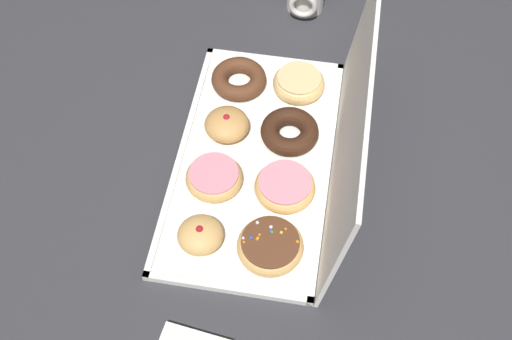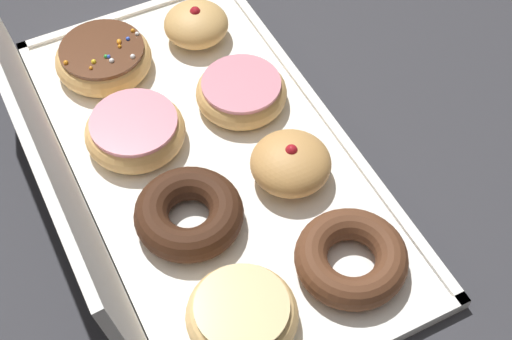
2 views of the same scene
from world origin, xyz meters
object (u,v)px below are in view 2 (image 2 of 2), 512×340
Objects in this scene: pink_frosted_donut_2 at (241,92)px; sprinkle_donut_7 at (103,58)px; chocolate_cake_ring_donut_0 at (351,258)px; pink_frosted_donut_6 at (135,131)px; jelly_filled_donut_1 at (291,163)px; chocolate_cake_ring_donut_5 at (189,214)px; jelly_filled_donut_3 at (196,24)px; donut_box at (215,161)px; glazed_ring_donut_4 at (242,314)px.

pink_frosted_donut_2 is 0.92× the size of sprinkle_donut_7.
chocolate_cake_ring_donut_0 is 0.29m from pink_frosted_donut_6.
jelly_filled_donut_1 is 0.13m from chocolate_cake_ring_donut_5.
jelly_filled_donut_1 is at bearing -179.84° from jelly_filled_donut_3.
donut_box is 0.09m from pink_frosted_donut_2.
pink_frosted_donut_6 is (-0.13, 0.13, -0.00)m from jelly_filled_donut_3.
chocolate_cake_ring_donut_5 is at bearing 45.63° from chocolate_cake_ring_donut_0.
pink_frosted_donut_2 is at bearing -0.23° from chocolate_cake_ring_donut_0.
chocolate_cake_ring_donut_0 is 0.97× the size of sprinkle_donut_7.
jelly_filled_donut_3 is at bearing -25.57° from chocolate_cake_ring_donut_5.
jelly_filled_donut_3 is 0.41m from glazed_ring_donut_4.
chocolate_cake_ring_donut_0 is at bearing -161.33° from donut_box.
jelly_filled_donut_1 reaches higher than donut_box.
jelly_filled_donut_1 is 0.19m from glazed_ring_donut_4.
pink_frosted_donut_2 is 0.13m from pink_frosted_donut_6.
donut_box is 5.14× the size of glazed_ring_donut_4.
pink_frosted_donut_2 is (0.06, -0.07, 0.02)m from donut_box.
sprinkle_donut_7 is (0.19, 0.06, 0.02)m from donut_box.
jelly_filled_donut_3 is (0.38, 0.00, 0.01)m from chocolate_cake_ring_donut_0.
chocolate_cake_ring_donut_5 is (0.12, 0.12, 0.00)m from chocolate_cake_ring_donut_0.
glazed_ring_donut_4 reaches higher than pink_frosted_donut_2.
pink_frosted_donut_6 is at bearing 176.41° from sprinkle_donut_7.
sprinkle_donut_7 reaches higher than chocolate_cake_ring_donut_0.
donut_box is 4.84× the size of chocolate_cake_ring_donut_0.
jelly_filled_donut_1 reaches higher than glazed_ring_donut_4.
chocolate_cake_ring_donut_0 is at bearing -86.59° from glazed_ring_donut_4.
glazed_ring_donut_4 is at bearing 162.63° from donut_box.
glazed_ring_donut_4 is 0.92× the size of sprinkle_donut_7.
pink_frosted_donut_6 is (0.13, 0.01, 0.00)m from chocolate_cake_ring_donut_5.
chocolate_cake_ring_donut_5 is 0.98× the size of sprinkle_donut_7.
pink_frosted_donut_6 is 0.13m from sprinkle_donut_7.
pink_frosted_donut_6 reaches higher than pink_frosted_donut_2.
chocolate_cake_ring_donut_5 reaches higher than chocolate_cake_ring_donut_0.
jelly_filled_donut_3 is 0.72× the size of pink_frosted_donut_6.
chocolate_cake_ring_donut_5 is (-0.07, 0.06, 0.02)m from donut_box.
sprinkle_donut_7 is (0.13, 0.13, 0.00)m from pink_frosted_donut_2.
jelly_filled_donut_1 is 0.18m from pink_frosted_donut_6.
jelly_filled_donut_3 is (0.25, 0.00, -0.00)m from jelly_filled_donut_1.
pink_frosted_donut_2 is at bearing -25.92° from glazed_ring_donut_4.
jelly_filled_donut_1 is 0.75× the size of sprinkle_donut_7.
sprinkle_donut_7 is (0.13, -0.01, -0.00)m from pink_frosted_donut_6.
pink_frosted_donut_2 is 1.32× the size of jelly_filled_donut_3.
chocolate_cake_ring_donut_5 is at bearing 138.41° from donut_box.
glazed_ring_donut_4 is (-0.14, 0.13, -0.00)m from jelly_filled_donut_1.
chocolate_cake_ring_donut_0 is at bearing -161.72° from sprinkle_donut_7.
pink_frosted_donut_2 is 0.94× the size of chocolate_cake_ring_donut_5.
jelly_filled_donut_3 is 0.29m from chocolate_cake_ring_donut_5.
jelly_filled_donut_1 is at bearing -153.37° from sprinkle_donut_7.
donut_box is 0.09m from chocolate_cake_ring_donut_5.
jelly_filled_donut_1 is 1.09× the size of jelly_filled_donut_3.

